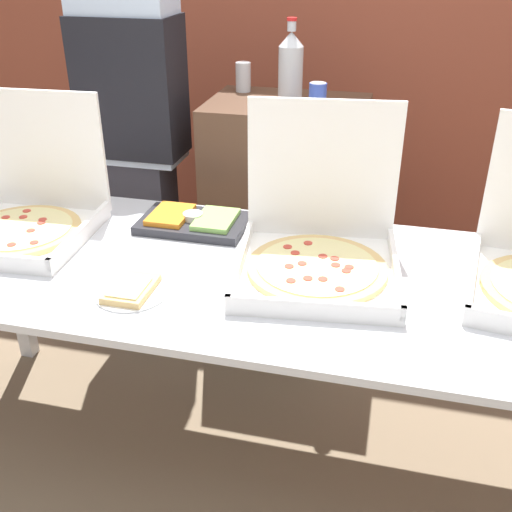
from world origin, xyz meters
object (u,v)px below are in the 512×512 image
(veggie_tray, at_px, (193,221))
(pizza_box_near_left, at_px, (27,210))
(soda_bottle, at_px, (291,67))
(person_server_vest, at_px, (134,124))
(pizza_box_far_right, at_px, (318,243))
(soda_can_silver, at_px, (243,77))
(soda_can_colored, at_px, (317,100))
(paper_plate_front_right, at_px, (131,290))

(veggie_tray, bearing_deg, pizza_box_near_left, -162.78)
(veggie_tray, distance_m, soda_bottle, 0.77)
(veggie_tray, height_order, person_server_vest, person_server_vest)
(pizza_box_near_left, bearing_deg, pizza_box_far_right, -4.01)
(soda_bottle, bearing_deg, person_server_vest, -172.69)
(pizza_box_far_right, bearing_deg, veggie_tray, 152.16)
(veggie_tray, xyz_separation_m, soda_can_silver, (-0.01, 0.75, 0.35))
(soda_can_silver, xyz_separation_m, soda_can_colored, (0.37, -0.33, 0.00))
(pizza_box_far_right, bearing_deg, pizza_box_near_left, 172.53)
(paper_plate_front_right, distance_m, veggie_tray, 0.47)
(pizza_box_far_right, bearing_deg, soda_can_silver, 110.69)
(pizza_box_far_right, xyz_separation_m, paper_plate_front_right, (-0.50, -0.29, -0.07))
(pizza_box_near_left, bearing_deg, soda_bottle, 41.74)
(pizza_box_far_right, height_order, person_server_vest, person_server_vest)
(pizza_box_far_right, distance_m, person_server_vest, 1.15)
(paper_plate_front_right, bearing_deg, pizza_box_far_right, 29.97)
(pizza_box_near_left, xyz_separation_m, paper_plate_front_right, (0.51, -0.30, -0.07))
(pizza_box_near_left, height_order, paper_plate_front_right, pizza_box_near_left)
(pizza_box_near_left, height_order, soda_can_silver, pizza_box_near_left)
(pizza_box_far_right, height_order, paper_plate_front_right, pizza_box_far_right)
(pizza_box_far_right, xyz_separation_m, soda_can_colored, (-0.11, 0.60, 0.29))
(veggie_tray, distance_m, soda_can_silver, 0.83)
(pizza_box_near_left, distance_m, soda_bottle, 1.15)
(veggie_tray, bearing_deg, soda_can_silver, 90.79)
(pizza_box_far_right, relative_size, paper_plate_front_right, 2.60)
(person_server_vest, bearing_deg, pizza_box_near_left, 80.91)
(soda_can_colored, distance_m, person_server_vest, 0.82)
(soda_can_silver, relative_size, person_server_vest, 0.07)
(soda_can_colored, bearing_deg, soda_bottle, 127.81)
(paper_plate_front_right, bearing_deg, veggie_tray, 86.65)
(pizza_box_far_right, height_order, soda_bottle, soda_bottle)
(pizza_box_near_left, bearing_deg, soda_can_silver, 56.58)
(soda_can_silver, bearing_deg, paper_plate_front_right, -90.81)
(veggie_tray, height_order, soda_can_silver, soda_can_silver)
(veggie_tray, xyz_separation_m, soda_can_colored, (0.36, 0.42, 0.35))
(paper_plate_front_right, height_order, veggie_tray, veggie_tray)
(soda_can_silver, relative_size, soda_can_colored, 1.00)
(pizza_box_far_right, xyz_separation_m, soda_can_silver, (-0.48, 0.93, 0.29))
(paper_plate_front_right, xyz_separation_m, soda_bottle, (0.25, 1.07, 0.44))
(paper_plate_front_right, height_order, soda_can_colored, soda_can_colored)
(pizza_box_far_right, height_order, soda_can_silver, pizza_box_far_right)
(pizza_box_far_right, distance_m, pizza_box_near_left, 1.01)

